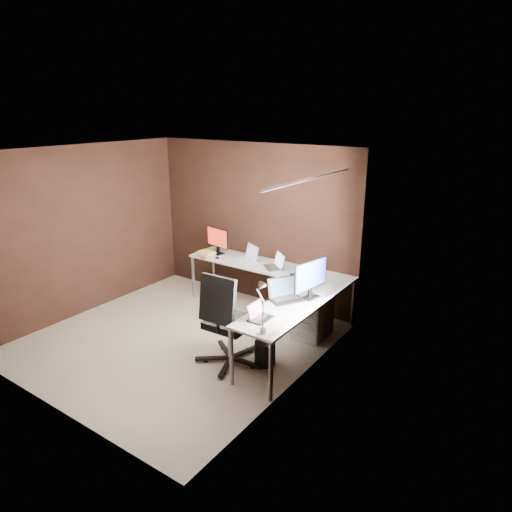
{
  "coord_description": "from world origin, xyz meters",
  "views": [
    {
      "loc": [
        4.0,
        -3.94,
        2.99
      ],
      "look_at": [
        0.64,
        0.95,
        1.05
      ],
      "focal_mm": 32.0,
      "sensor_mm": 36.0,
      "label": 1
    }
  ],
  "objects_px": {
    "laptop_black_big": "(285,295)",
    "desk_lamp": "(261,301)",
    "monitor_left": "(218,239)",
    "book_stack": "(206,254)",
    "wastebasket": "(265,353)",
    "laptop_white": "(248,257)",
    "laptop_silver": "(276,265)",
    "office_chair": "(228,337)",
    "monitor_right": "(311,277)",
    "laptop_black_small": "(259,315)",
    "drawer_pedestal": "(312,315)"
  },
  "relations": [
    {
      "from": "laptop_silver",
      "to": "monitor_left",
      "type": "bearing_deg",
      "value": -144.39
    },
    {
      "from": "laptop_black_small",
      "to": "book_stack",
      "type": "xyz_separation_m",
      "value": [
        -1.95,
        1.39,
        -0.0
      ]
    },
    {
      "from": "laptop_white",
      "to": "laptop_black_small",
      "type": "relative_size",
      "value": 1.56
    },
    {
      "from": "drawer_pedestal",
      "to": "monitor_left",
      "type": "relative_size",
      "value": 1.24
    },
    {
      "from": "laptop_black_small",
      "to": "monitor_left",
      "type": "bearing_deg",
      "value": 49.94
    },
    {
      "from": "monitor_left",
      "to": "laptop_silver",
      "type": "height_order",
      "value": "monitor_left"
    },
    {
      "from": "book_stack",
      "to": "wastebasket",
      "type": "distance_m",
      "value": 2.28
    },
    {
      "from": "laptop_black_big",
      "to": "desk_lamp",
      "type": "xyz_separation_m",
      "value": [
        0.21,
        -0.84,
        0.28
      ]
    },
    {
      "from": "laptop_silver",
      "to": "desk_lamp",
      "type": "relative_size",
      "value": 0.79
    },
    {
      "from": "wastebasket",
      "to": "laptop_silver",
      "type": "bearing_deg",
      "value": 117.34
    },
    {
      "from": "monitor_left",
      "to": "laptop_black_big",
      "type": "distance_m",
      "value": 2.1
    },
    {
      "from": "laptop_black_big",
      "to": "book_stack",
      "type": "xyz_separation_m",
      "value": [
        -1.91,
        0.74,
        -0.02
      ]
    },
    {
      "from": "monitor_left",
      "to": "book_stack",
      "type": "xyz_separation_m",
      "value": [
        -0.05,
        -0.23,
        -0.2
      ]
    },
    {
      "from": "monitor_left",
      "to": "laptop_white",
      "type": "distance_m",
      "value": 0.65
    },
    {
      "from": "laptop_black_big",
      "to": "monitor_left",
      "type": "bearing_deg",
      "value": 92.49
    },
    {
      "from": "laptop_black_big",
      "to": "office_chair",
      "type": "relative_size",
      "value": 0.41
    },
    {
      "from": "laptop_black_big",
      "to": "wastebasket",
      "type": "relative_size",
      "value": 1.64
    },
    {
      "from": "desk_lamp",
      "to": "laptop_black_small",
      "type": "bearing_deg",
      "value": 109.26
    },
    {
      "from": "drawer_pedestal",
      "to": "laptop_white",
      "type": "xyz_separation_m",
      "value": [
        -1.33,
        0.37,
        0.48
      ]
    },
    {
      "from": "book_stack",
      "to": "office_chair",
      "type": "height_order",
      "value": "office_chair"
    },
    {
      "from": "laptop_white",
      "to": "desk_lamp",
      "type": "relative_size",
      "value": 0.82
    },
    {
      "from": "drawer_pedestal",
      "to": "laptop_silver",
      "type": "distance_m",
      "value": 0.97
    },
    {
      "from": "drawer_pedestal",
      "to": "monitor_right",
      "type": "height_order",
      "value": "monitor_right"
    },
    {
      "from": "laptop_silver",
      "to": "desk_lamp",
      "type": "bearing_deg",
      "value": -23.0
    },
    {
      "from": "office_chair",
      "to": "drawer_pedestal",
      "type": "bearing_deg",
      "value": 64.47
    },
    {
      "from": "laptop_silver",
      "to": "laptop_black_small",
      "type": "xyz_separation_m",
      "value": [
        0.74,
        -1.54,
        -0.01
      ]
    },
    {
      "from": "laptop_white",
      "to": "wastebasket",
      "type": "height_order",
      "value": "laptop_white"
    },
    {
      "from": "monitor_left",
      "to": "laptop_white",
      "type": "height_order",
      "value": "monitor_left"
    },
    {
      "from": "monitor_left",
      "to": "laptop_black_small",
      "type": "height_order",
      "value": "monitor_left"
    },
    {
      "from": "book_stack",
      "to": "office_chair",
      "type": "xyz_separation_m",
      "value": [
        1.49,
        -1.36,
        -0.42
      ]
    },
    {
      "from": "laptop_white",
      "to": "wastebasket",
      "type": "xyz_separation_m",
      "value": [
        1.2,
        -1.35,
        -0.63
      ]
    },
    {
      "from": "book_stack",
      "to": "desk_lamp",
      "type": "bearing_deg",
      "value": -36.77
    },
    {
      "from": "laptop_black_big",
      "to": "wastebasket",
      "type": "distance_m",
      "value": 0.75
    },
    {
      "from": "monitor_left",
      "to": "wastebasket",
      "type": "relative_size",
      "value": 1.64
    },
    {
      "from": "monitor_right",
      "to": "drawer_pedestal",
      "type": "bearing_deg",
      "value": 31.49
    },
    {
      "from": "monitor_right",
      "to": "office_chair",
      "type": "height_order",
      "value": "monitor_right"
    },
    {
      "from": "monitor_left",
      "to": "laptop_white",
      "type": "bearing_deg",
      "value": 9.93
    },
    {
      "from": "laptop_white",
      "to": "wastebasket",
      "type": "bearing_deg",
      "value": -20.16
    },
    {
      "from": "monitor_left",
      "to": "monitor_right",
      "type": "xyz_separation_m",
      "value": [
        2.09,
        -0.76,
        0.04
      ]
    },
    {
      "from": "laptop_black_small",
      "to": "desk_lamp",
      "type": "relative_size",
      "value": 0.53
    },
    {
      "from": "laptop_black_big",
      "to": "drawer_pedestal",
      "type": "bearing_deg",
      "value": 21.65
    },
    {
      "from": "monitor_left",
      "to": "laptop_black_big",
      "type": "xyz_separation_m",
      "value": [
        1.86,
        -0.97,
        -0.18
      ]
    },
    {
      "from": "monitor_right",
      "to": "laptop_white",
      "type": "bearing_deg",
      "value": 73.66
    },
    {
      "from": "monitor_left",
      "to": "monitor_right",
      "type": "height_order",
      "value": "monitor_right"
    },
    {
      "from": "desk_lamp",
      "to": "office_chair",
      "type": "distance_m",
      "value": 0.98
    },
    {
      "from": "laptop_white",
      "to": "laptop_silver",
      "type": "xyz_separation_m",
      "value": [
        0.54,
        -0.06,
        -0.0
      ]
    },
    {
      "from": "monitor_left",
      "to": "laptop_black_big",
      "type": "relative_size",
      "value": 1.0
    },
    {
      "from": "monitor_left",
      "to": "book_stack",
      "type": "bearing_deg",
      "value": -92.03
    },
    {
      "from": "monitor_right",
      "to": "wastebasket",
      "type": "height_order",
      "value": "monitor_right"
    },
    {
      "from": "monitor_left",
      "to": "desk_lamp",
      "type": "relative_size",
      "value": 0.91
    }
  ]
}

